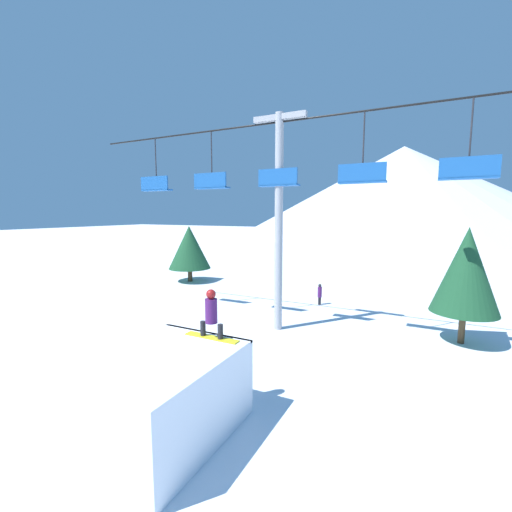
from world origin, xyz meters
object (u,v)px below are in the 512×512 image
at_px(snow_ramp, 163,396).
at_px(distant_skier, 320,293).
at_px(pine_tree_near, 466,270).
at_px(snowboarder, 211,314).

bearing_deg(snow_ramp, distant_skier, 90.40).
height_order(snow_ramp, pine_tree_near, pine_tree_near).
height_order(snowboarder, pine_tree_near, pine_tree_near).
relative_size(snowboarder, pine_tree_near, 0.33).
bearing_deg(pine_tree_near, snowboarder, -126.76).
bearing_deg(snowboarder, snow_ramp, -104.97).
height_order(snowboarder, distant_skier, snowboarder).
bearing_deg(snow_ramp, snowboarder, 75.03).
bearing_deg(snowboarder, pine_tree_near, 53.24).
distance_m(snow_ramp, distant_skier, 13.10).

